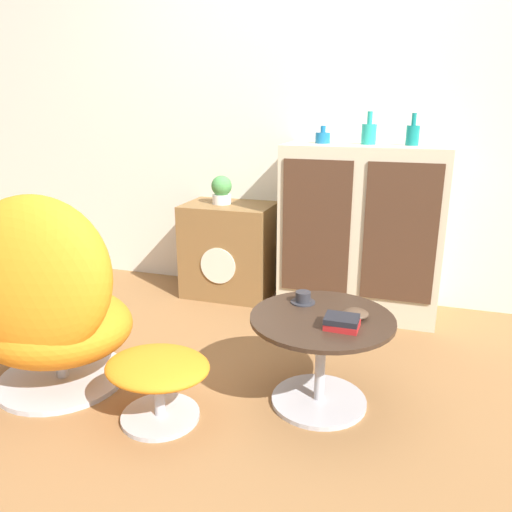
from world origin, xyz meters
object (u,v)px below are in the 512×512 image
Objects in this scene: vase_inner_left at (369,133)px; teacup at (303,298)px; sideboard at (361,231)px; vase_leftmost at (323,137)px; bowl at (356,314)px; vase_inner_right at (413,134)px; tv_console at (229,250)px; potted_plant at (222,190)px; egg_chair at (45,305)px; book_stack at (342,322)px; ottoman at (158,374)px; coffee_table at (321,348)px.

vase_inner_left is 1.20m from teacup.
vase_inner_left is at bearing 21.56° from sideboard.
vase_leftmost is 0.95× the size of bowl.
vase_inner_left is 1.73× the size of bowl.
teacup is at bearing 159.04° from bowl.
vase_inner_right is (0.25, 0.00, 0.58)m from sideboard.
tv_console is 0.41m from potted_plant.
vase_inner_left is at bearing -0.85° from tv_console.
vase_leftmost reaches higher than teacup.
tv_console is 3.52× the size of vase_inner_right.
egg_chair is 6.86× the size of book_stack.
vase_leftmost is (0.38, 1.43, 0.86)m from ottoman.
sideboard reaches higher than egg_chair.
vase_leftmost reaches higher than coffee_table.
vase_inner_right reaches higher than ottoman.
vase_leftmost is 0.75× the size of book_stack.
potted_plant is (-1.17, 0.01, -0.38)m from vase_inner_right.
ottoman is 1.80m from vase_inner_left.
bowl is (0.11, -1.07, -0.09)m from sideboard.
vase_inner_right is at bearing 0.88° from sideboard.
sideboard is 0.89m from tv_console.
egg_chair reaches higher than bowl.
teacup is (-0.14, -0.98, -0.09)m from sideboard.
tv_console is 1.03× the size of coffee_table.
book_stack is at bearing -50.79° from potted_plant.
tv_console is 0.67× the size of egg_chair.
vase_inner_right reaches higher than bowl.
vase_inner_right is at bearing 43.04° from egg_chair.
vase_leftmost reaches higher than ottoman.
sideboard is 5.56× the size of potted_plant.
vase_inner_right reaches higher than potted_plant.
sideboard is at bearing -179.12° from vase_inner_right.
vase_inner_right is 1.27m from bowl.
egg_chair reaches higher than ottoman.
egg_chair is at bearing -136.96° from vase_inner_right.
egg_chair is 1.29m from book_stack.
book_stack is at bearing -86.76° from sideboard.
potted_plant is at bearing 179.06° from tv_console.
ottoman is at bearing -6.04° from egg_chair.
potted_plant is at bearing 101.12° from ottoman.
ottoman is 3.19× the size of book_stack.
bowl reaches higher than coffee_table.
vase_inner_right is 1.30× the size of book_stack.
sideboard reaches higher than tv_console.
tv_console is at bearing 131.86° from bowl.
vase_leftmost is at bearing 101.80° from coffee_table.
vase_leftmost is at bearing 75.19° from ottoman.
coffee_table is at bearing 27.57° from ottoman.
coffee_table is 1.39m from vase_leftmost.
vase_leftmost is 0.27m from vase_inner_left.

